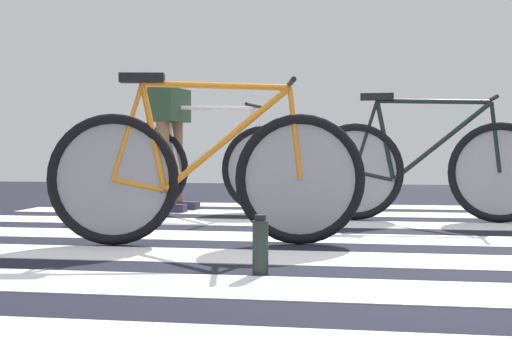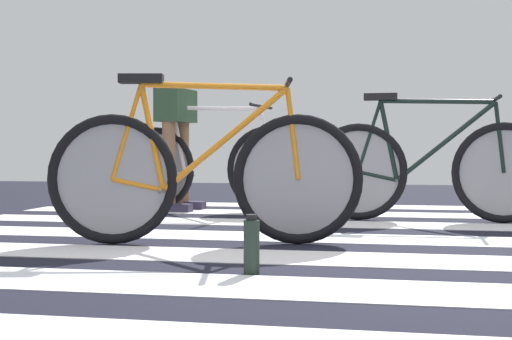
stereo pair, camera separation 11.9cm
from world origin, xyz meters
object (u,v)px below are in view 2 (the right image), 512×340
object	(u,v)px
water_bottle	(252,246)
bicycle_1_of_3	(205,174)
cyclist_3_of_3	(176,132)
bicycle_3_of_3	(210,166)
bicycle_2_of_3	(429,168)

from	to	relation	value
water_bottle	bicycle_1_of_3	bearing A→B (deg)	116.67
bicycle_1_of_3	cyclist_3_of_3	xyz separation A→B (m)	(-0.78, 2.01, 0.29)
bicycle_1_of_3	cyclist_3_of_3	world-z (taller)	cyclist_3_of_3
bicycle_1_of_3	water_bottle	world-z (taller)	bicycle_1_of_3
bicycle_1_of_3	bicycle_3_of_3	world-z (taller)	same
bicycle_2_of_3	water_bottle	world-z (taller)	bicycle_2_of_3
cyclist_3_of_3	bicycle_1_of_3	bearing A→B (deg)	-60.31
bicycle_1_of_3	bicycle_3_of_3	distance (m)	2.02
cyclist_3_of_3	bicycle_3_of_3	bearing A→B (deg)	0.00
water_bottle	cyclist_3_of_3	bearing A→B (deg)	112.83
bicycle_1_of_3	water_bottle	bearing A→B (deg)	-74.11
bicycle_2_of_3	bicycle_3_of_3	xyz separation A→B (m)	(-1.76, 0.51, 0.00)
cyclist_3_of_3	bicycle_2_of_3	bearing A→B (deg)	-6.51
bicycle_1_of_3	bicycle_2_of_3	size ratio (longest dim) A/B	0.99
bicycle_3_of_3	cyclist_3_of_3	world-z (taller)	cyclist_3_of_3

